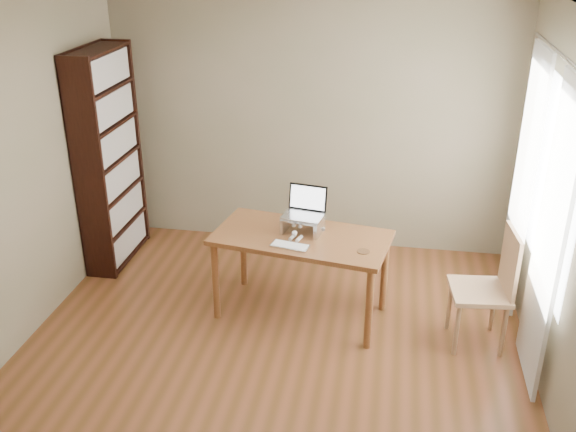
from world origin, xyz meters
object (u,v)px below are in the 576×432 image
object	(u,v)px
cat	(305,223)
laptop	(304,208)
desk	(301,246)
chair	(491,285)
bookshelf	(109,159)
keyboard	(290,246)

from	to	relation	value
cat	laptop	bearing A→B (deg)	127.12
desk	chair	xyz separation A→B (m)	(1.52, -0.19, -0.11)
laptop	chair	bearing A→B (deg)	-2.51
bookshelf	chair	bearing A→B (deg)	-14.64
desk	cat	world-z (taller)	cat
desk	cat	xyz separation A→B (m)	(0.01, 0.11, 0.16)
laptop	chair	xyz separation A→B (m)	(1.52, -0.32, -0.40)
bookshelf	keyboard	world-z (taller)	bookshelf
desk	chair	distance (m)	1.53
keyboard	cat	size ratio (longest dim) A/B	0.68
bookshelf	keyboard	xyz separation A→B (m)	(1.91, -0.95, -0.29)
bookshelf	desk	size ratio (longest dim) A/B	1.37
keyboard	chair	size ratio (longest dim) A/B	0.33
laptop	cat	bearing A→B (deg)	-59.55
cat	chair	bearing A→B (deg)	5.07
laptop	chair	size ratio (longest dim) A/B	0.36
desk	keyboard	xyz separation A→B (m)	(-0.06, -0.22, 0.10)
laptop	keyboard	xyz separation A→B (m)	(-0.06, -0.36, -0.18)
desk	chair	size ratio (longest dim) A/B	1.54
cat	bookshelf	bearing A→B (deg)	178.98
keyboard	desk	bearing A→B (deg)	86.90
bookshelf	keyboard	size ratio (longest dim) A/B	6.46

